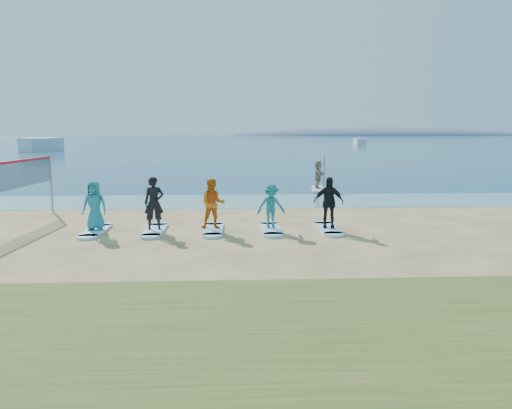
{
  "coord_description": "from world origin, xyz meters",
  "views": [
    {
      "loc": [
        0.0,
        -14.69,
        3.62
      ],
      "look_at": [
        0.86,
        2.0,
        1.1
      ],
      "focal_mm": 35.0,
      "sensor_mm": 36.0,
      "label": 1
    }
  ],
  "objects_px": {
    "student_2": "(213,204)",
    "surfboard_4": "(328,228)",
    "paddleboarder": "(318,174)",
    "boat_offshore_b": "(359,144)",
    "surfboard_3": "(271,229)",
    "paddleboard": "(318,189)",
    "student_4": "(328,202)",
    "student_3": "(271,206)",
    "boat_offshore_a": "(42,151)",
    "student_1": "(154,203)",
    "student_0": "(95,205)",
    "surfboard_1": "(155,230)",
    "surfboard_0": "(96,231)",
    "surfboard_2": "(213,230)"
  },
  "relations": [
    {
      "from": "boat_offshore_b",
      "to": "student_0",
      "type": "bearing_deg",
      "value": -106.15
    },
    {
      "from": "student_3",
      "to": "surfboard_4",
      "type": "relative_size",
      "value": 0.73
    },
    {
      "from": "surfboard_3",
      "to": "student_4",
      "type": "distance_m",
      "value": 2.3
    },
    {
      "from": "surfboard_0",
      "to": "student_4",
      "type": "xyz_separation_m",
      "value": [
        8.35,
        0.0,
        0.97
      ]
    },
    {
      "from": "boat_offshore_b",
      "to": "student_2",
      "type": "relative_size",
      "value": 3.1
    },
    {
      "from": "boat_offshore_a",
      "to": "surfboard_2",
      "type": "bearing_deg",
      "value": -43.88
    },
    {
      "from": "surfboard_4",
      "to": "surfboard_3",
      "type": "bearing_deg",
      "value": 180.0
    },
    {
      "from": "surfboard_1",
      "to": "student_3",
      "type": "height_order",
      "value": "student_3"
    },
    {
      "from": "student_1",
      "to": "student_4",
      "type": "distance_m",
      "value": 6.26
    },
    {
      "from": "student_1",
      "to": "student_2",
      "type": "relative_size",
      "value": 1.05
    },
    {
      "from": "student_3",
      "to": "paddleboard",
      "type": "bearing_deg",
      "value": 64.18
    },
    {
      "from": "student_1",
      "to": "student_2",
      "type": "xyz_separation_m",
      "value": [
        2.09,
        0.0,
        -0.04
      ]
    },
    {
      "from": "boat_offshore_b",
      "to": "student_0",
      "type": "height_order",
      "value": "student_0"
    },
    {
      "from": "student_2",
      "to": "student_4",
      "type": "bearing_deg",
      "value": -1.75
    },
    {
      "from": "surfboard_1",
      "to": "surfboard_3",
      "type": "xyz_separation_m",
      "value": [
        4.17,
        0.0,
        0.0
      ]
    },
    {
      "from": "paddleboarder",
      "to": "student_2",
      "type": "xyz_separation_m",
      "value": [
        -5.9,
        -11.93,
        0.04
      ]
    },
    {
      "from": "paddleboarder",
      "to": "surfboard_3",
      "type": "xyz_separation_m",
      "value": [
        -3.81,
        -11.93,
        -0.91
      ]
    },
    {
      "from": "paddleboarder",
      "to": "boat_offshore_b",
      "type": "height_order",
      "value": "paddleboarder"
    },
    {
      "from": "student_4",
      "to": "boat_offshore_b",
      "type": "bearing_deg",
      "value": 83.35
    },
    {
      "from": "paddleboarder",
      "to": "boat_offshore_b",
      "type": "distance_m",
      "value": 97.27
    },
    {
      "from": "paddleboarder",
      "to": "student_0",
      "type": "relative_size",
      "value": 0.95
    },
    {
      "from": "paddleboard",
      "to": "surfboard_0",
      "type": "height_order",
      "value": "paddleboard"
    },
    {
      "from": "surfboard_1",
      "to": "student_2",
      "type": "height_order",
      "value": "student_2"
    },
    {
      "from": "paddleboarder",
      "to": "student_4",
      "type": "distance_m",
      "value": 12.05
    },
    {
      "from": "student_2",
      "to": "surfboard_3",
      "type": "distance_m",
      "value": 2.29
    },
    {
      "from": "surfboard_4",
      "to": "surfboard_2",
      "type": "bearing_deg",
      "value": 180.0
    },
    {
      "from": "surfboard_1",
      "to": "surfboard_4",
      "type": "xyz_separation_m",
      "value": [
        6.26,
        0.0,
        0.0
      ]
    },
    {
      "from": "student_2",
      "to": "student_3",
      "type": "height_order",
      "value": "student_2"
    },
    {
      "from": "surfboard_2",
      "to": "surfboard_3",
      "type": "height_order",
      "value": "same"
    },
    {
      "from": "surfboard_0",
      "to": "student_2",
      "type": "bearing_deg",
      "value": 0.0
    },
    {
      "from": "student_2",
      "to": "surfboard_4",
      "type": "height_order",
      "value": "student_2"
    },
    {
      "from": "paddleboard",
      "to": "surfboard_1",
      "type": "height_order",
      "value": "paddleboard"
    },
    {
      "from": "paddleboarder",
      "to": "student_2",
      "type": "bearing_deg",
      "value": 153.26
    },
    {
      "from": "student_1",
      "to": "student_4",
      "type": "xyz_separation_m",
      "value": [
        6.26,
        0.0,
        -0.02
      ]
    },
    {
      "from": "student_3",
      "to": "surfboard_4",
      "type": "distance_m",
      "value": 2.25
    },
    {
      "from": "student_1",
      "to": "surfboard_4",
      "type": "relative_size",
      "value": 0.86
    },
    {
      "from": "student_0",
      "to": "student_1",
      "type": "relative_size",
      "value": 0.93
    },
    {
      "from": "surfboard_3",
      "to": "surfboard_4",
      "type": "bearing_deg",
      "value": 0.0
    },
    {
      "from": "surfboard_4",
      "to": "paddleboard",
      "type": "bearing_deg",
      "value": 81.78
    },
    {
      "from": "paddleboarder",
      "to": "student_3",
      "type": "distance_m",
      "value": 12.53
    },
    {
      "from": "boat_offshore_a",
      "to": "student_1",
      "type": "relative_size",
      "value": 4.03
    },
    {
      "from": "paddleboard",
      "to": "boat_offshore_b",
      "type": "bearing_deg",
      "value": 81.64
    },
    {
      "from": "surfboard_0",
      "to": "student_1",
      "type": "distance_m",
      "value": 2.31
    },
    {
      "from": "student_0",
      "to": "student_3",
      "type": "relative_size",
      "value": 1.09
    },
    {
      "from": "paddleboard",
      "to": "surfboard_2",
      "type": "distance_m",
      "value": 13.31
    },
    {
      "from": "paddleboarder",
      "to": "boat_offshore_b",
      "type": "bearing_deg",
      "value": -16.4
    },
    {
      "from": "boat_offshore_a",
      "to": "surfboard_2",
      "type": "height_order",
      "value": "boat_offshore_a"
    },
    {
      "from": "boat_offshore_a",
      "to": "surfboard_4",
      "type": "bearing_deg",
      "value": -41.05
    },
    {
      "from": "student_2",
      "to": "student_3",
      "type": "relative_size",
      "value": 1.12
    },
    {
      "from": "boat_offshore_a",
      "to": "student_1",
      "type": "distance_m",
      "value": 74.22
    }
  ]
}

